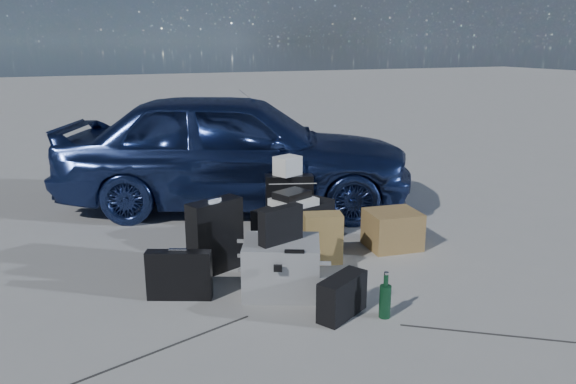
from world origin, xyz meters
The scene contains 15 objects.
ground centered at (0.00, 0.00, 0.00)m, with size 60.00×60.00×0.00m, color #9D9D99.
car centered at (0.10, 2.37, 0.66)m, with size 1.57×3.90×1.33m, color navy.
pelican_case centered at (-0.29, 0.05, 0.20)m, with size 0.56×0.46×0.41m, color gray.
laptop_bag centered at (-0.30, 0.04, 0.54)m, with size 0.36×0.09×0.27m, color black.
briefcase centered at (-1.03, 0.24, 0.18)m, with size 0.47×0.11×0.37m, color black.
suitcase_left centered at (-0.64, 0.64, 0.30)m, with size 0.46×0.17×0.60m, color black.
suitcase_right centered at (0.33, 1.38, 0.28)m, with size 0.47×0.17×0.56m, color black.
white_carton centered at (0.32, 1.40, 0.65)m, with size 0.23×0.19×0.19m, color white.
duffel_bag centered at (0.19, 0.92, 0.20)m, with size 0.79×0.34×0.40m, color black.
flat_box_white centered at (0.18, 0.91, 0.43)m, with size 0.38×0.28×0.07m, color white.
flat_box_black centered at (0.17, 0.92, 0.49)m, with size 0.30×0.22×0.06m, color black.
kraft_bag centered at (0.26, 0.47, 0.22)m, with size 0.32×0.19×0.43m, color #9D8444.
cardboard_box centered at (1.01, 0.54, 0.17)m, with size 0.46×0.40×0.34m, color olive.
messenger_bag centered at (-0.05, -0.47, 0.14)m, with size 0.41×0.15×0.29m, color black.
green_bottle centered at (0.21, -0.60, 0.16)m, with size 0.08×0.08×0.32m, color #0D321B.
Camera 1 is at (-1.76, -3.58, 1.84)m, focal length 35.00 mm.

